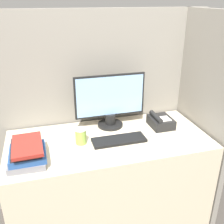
{
  "coord_description": "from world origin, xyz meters",
  "views": [
    {
      "loc": [
        -0.43,
        -1.27,
        1.71
      ],
      "look_at": [
        0.03,
        0.37,
        0.96
      ],
      "focal_mm": 42.0,
      "sensor_mm": 36.0,
      "label": 1
    }
  ],
  "objects": [
    {
      "name": "monitor",
      "position": [
        0.07,
        0.54,
        0.96
      ],
      "size": [
        0.55,
        0.2,
        0.42
      ],
      "color": "black",
      "rests_on": "desk"
    },
    {
      "name": "desk",
      "position": [
        0.0,
        0.34,
        0.38
      ],
      "size": [
        1.46,
        0.67,
        0.76
      ],
      "color": "beige",
      "rests_on": "ground_plane"
    },
    {
      "name": "keyboard",
      "position": [
        0.06,
        0.28,
        0.77
      ],
      "size": [
        0.39,
        0.14,
        0.02
      ],
      "color": "black",
      "rests_on": "desk"
    },
    {
      "name": "mouse",
      "position": [
        0.33,
        0.28,
        0.77
      ],
      "size": [
        0.06,
        0.04,
        0.03
      ],
      "color": "silver",
      "rests_on": "desk"
    },
    {
      "name": "cubicle_panel_rear",
      "position": [
        0.0,
        0.71,
        0.82
      ],
      "size": [
        1.86,
        0.04,
        1.64
      ],
      "color": "gray",
      "rests_on": "ground_plane"
    },
    {
      "name": "coffee_cup",
      "position": [
        -0.2,
        0.33,
        0.82
      ],
      "size": [
        0.08,
        0.08,
        0.11
      ],
      "color": "#8CB247",
      "rests_on": "desk"
    },
    {
      "name": "desk_telephone",
      "position": [
        0.45,
        0.42,
        0.8
      ],
      "size": [
        0.17,
        0.2,
        0.11
      ],
      "color": "black",
      "rests_on": "desk"
    },
    {
      "name": "cubicle_panel_right",
      "position": [
        0.77,
        0.37,
        0.82
      ],
      "size": [
        0.04,
        0.73,
        1.64
      ],
      "color": "gray",
      "rests_on": "ground_plane"
    },
    {
      "name": "book_stack",
      "position": [
        -0.56,
        0.2,
        0.82
      ],
      "size": [
        0.23,
        0.3,
        0.13
      ],
      "color": "slate",
      "rests_on": "desk"
    },
    {
      "name": "paper_pile",
      "position": [
        0.57,
        0.14,
        0.77
      ],
      "size": [
        0.28,
        0.27,
        0.02
      ],
      "color": "white",
      "rests_on": "desk"
    }
  ]
}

